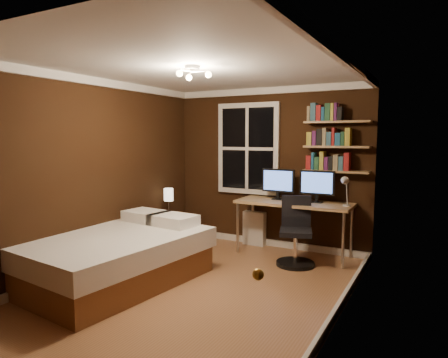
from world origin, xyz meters
The scene contains 24 objects.
floor centered at (0.00, 0.00, 0.00)m, with size 4.20×4.20×0.00m, color #915F3A.
wall_back centered at (0.00, 2.10, 1.25)m, with size 3.20×0.04×2.50m, color black.
wall_left centered at (-1.60, 0.00, 1.25)m, with size 0.04×4.20×2.50m, color black.
wall_right centered at (1.60, 0.00, 1.25)m, with size 0.04×4.20×2.50m, color black.
ceiling centered at (0.00, 0.00, 2.50)m, with size 3.20×4.20×0.02m, color white.
window centered at (-0.35, 2.06, 1.55)m, with size 1.06×0.06×1.46m, color silver.
door centered at (1.59, -1.55, 1.02)m, with size 0.03×0.82×2.05m, color black, non-canonical shape.
door_knob centered at (1.55, -1.85, 1.00)m, with size 0.06×0.06×0.06m, color gold.
ceiling_fixture centered at (0.00, -0.10, 2.40)m, with size 0.44×0.44×0.18m, color beige, non-canonical shape.
bookshelf_lower centered at (1.08, 1.98, 1.25)m, with size 0.92×0.22×0.03m, color #99794A.
books_row_lower centered at (1.08, 1.98, 1.38)m, with size 0.54×0.16×0.23m, color maroon, non-canonical shape.
bookshelf_middle centered at (1.08, 1.98, 1.60)m, with size 0.92×0.22×0.03m, color #99794A.
books_row_middle centered at (1.08, 1.98, 1.73)m, with size 0.54×0.16×0.23m, color #1C557F, non-canonical shape.
bookshelf_upper centered at (1.08, 1.98, 1.95)m, with size 0.92×0.22×0.03m, color #99794A.
books_row_upper centered at (1.08, 1.98, 2.08)m, with size 0.48×0.16×0.23m, color #225032, non-canonical shape.
bed centered at (-1.00, -0.30, 0.31)m, with size 1.75×2.27×0.72m.
nightstand centered at (-1.39, 1.33, 0.24)m, with size 0.39×0.39×0.49m, color brown.
bedside_lamp centered at (-1.39, 1.33, 0.71)m, with size 0.15×0.15×0.43m, color white, non-canonical shape.
radiator centered at (-0.19, 2.00, 0.27)m, with size 0.36×0.13×0.54m, color silver.
desk centered at (0.54, 1.77, 0.74)m, with size 1.68×0.63×0.80m.
monitor_left centered at (0.26, 1.85, 1.03)m, with size 0.50×0.12×0.46m, color black, non-canonical shape.
monitor_right centered at (0.85, 1.85, 1.03)m, with size 0.50×0.12×0.46m, color black, non-canonical shape.
desk_lamp centered at (1.29, 1.67, 1.02)m, with size 0.14×0.32×0.44m, color silver, non-canonical shape.
office_chair centered at (0.71, 1.36, 0.35)m, with size 0.53×0.53×0.93m.
Camera 1 is at (2.39, -3.78, 1.74)m, focal length 32.00 mm.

